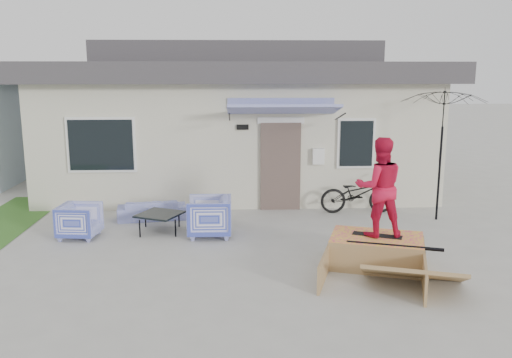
{
  "coord_description": "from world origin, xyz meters",
  "views": [
    {
      "loc": [
        -0.12,
        -8.03,
        3.31
      ],
      "look_at": [
        0.3,
        1.8,
        1.3
      ],
      "focal_mm": 37.49,
      "sensor_mm": 36.0,
      "label": 1
    }
  ],
  "objects_px": {
    "bicycle": "(358,190)",
    "skater": "(380,185)",
    "armchair_left": "(80,219)",
    "patio_umbrella": "(441,143)",
    "skate_ramp": "(376,251)",
    "skateboard": "(377,235)",
    "loveseat": "(152,206)",
    "armchair_right": "(209,215)",
    "coffee_table": "(160,223)"
  },
  "relations": [
    {
      "from": "bicycle",
      "to": "skater",
      "type": "relative_size",
      "value": 1.03
    },
    {
      "from": "armchair_left",
      "to": "patio_umbrella",
      "type": "relative_size",
      "value": 0.33
    },
    {
      "from": "armchair_left",
      "to": "skate_ramp",
      "type": "height_order",
      "value": "armchair_left"
    },
    {
      "from": "armchair_left",
      "to": "bicycle",
      "type": "height_order",
      "value": "bicycle"
    },
    {
      "from": "skateboard",
      "to": "skater",
      "type": "distance_m",
      "value": 0.87
    },
    {
      "from": "loveseat",
      "to": "armchair_left",
      "type": "relative_size",
      "value": 1.99
    },
    {
      "from": "loveseat",
      "to": "skate_ramp",
      "type": "xyz_separation_m",
      "value": [
        4.29,
        -3.13,
        -0.04
      ]
    },
    {
      "from": "armchair_right",
      "to": "skate_ramp",
      "type": "distance_m",
      "value": 3.46
    },
    {
      "from": "loveseat",
      "to": "bicycle",
      "type": "bearing_deg",
      "value": 174.92
    },
    {
      "from": "armchair_left",
      "to": "skater",
      "type": "xyz_separation_m",
      "value": [
        5.55,
        -1.77,
        1.03
      ]
    },
    {
      "from": "skater",
      "to": "armchair_right",
      "type": "bearing_deg",
      "value": -30.49
    },
    {
      "from": "loveseat",
      "to": "patio_umbrella",
      "type": "distance_m",
      "value": 6.59
    },
    {
      "from": "armchair_right",
      "to": "bicycle",
      "type": "relative_size",
      "value": 0.51
    },
    {
      "from": "bicycle",
      "to": "patio_umbrella",
      "type": "distance_m",
      "value": 2.15
    },
    {
      "from": "armchair_right",
      "to": "patio_umbrella",
      "type": "xyz_separation_m",
      "value": [
        5.07,
        0.99,
        1.3
      ]
    },
    {
      "from": "skate_ramp",
      "to": "skater",
      "type": "height_order",
      "value": "skater"
    },
    {
      "from": "skate_ramp",
      "to": "armchair_left",
      "type": "bearing_deg",
      "value": 179.6
    },
    {
      "from": "armchair_left",
      "to": "armchair_right",
      "type": "xyz_separation_m",
      "value": [
        2.59,
        0.0,
        0.06
      ]
    },
    {
      "from": "armchair_left",
      "to": "skateboard",
      "type": "height_order",
      "value": "armchair_left"
    },
    {
      "from": "bicycle",
      "to": "armchair_right",
      "type": "bearing_deg",
      "value": 115.59
    },
    {
      "from": "skater",
      "to": "skateboard",
      "type": "bearing_deg",
      "value": -0.0
    },
    {
      "from": "loveseat",
      "to": "armchair_right",
      "type": "bearing_deg",
      "value": 126.79
    },
    {
      "from": "armchair_left",
      "to": "armchair_right",
      "type": "bearing_deg",
      "value": -83.9
    },
    {
      "from": "skateboard",
      "to": "skater",
      "type": "height_order",
      "value": "skater"
    },
    {
      "from": "armchair_left",
      "to": "skater",
      "type": "bearing_deg",
      "value": -101.63
    },
    {
      "from": "loveseat",
      "to": "bicycle",
      "type": "distance_m",
      "value": 4.78
    },
    {
      "from": "bicycle",
      "to": "skateboard",
      "type": "distance_m",
      "value": 3.44
    },
    {
      "from": "skate_ramp",
      "to": "skater",
      "type": "relative_size",
      "value": 1.21
    },
    {
      "from": "coffee_table",
      "to": "skate_ramp",
      "type": "bearing_deg",
      "value": -28.19
    },
    {
      "from": "coffee_table",
      "to": "patio_umbrella",
      "type": "bearing_deg",
      "value": 6.32
    },
    {
      "from": "skate_ramp",
      "to": "patio_umbrella",
      "type": "bearing_deg",
      "value": 70.65
    },
    {
      "from": "patio_umbrella",
      "to": "skateboard",
      "type": "height_order",
      "value": "patio_umbrella"
    },
    {
      "from": "bicycle",
      "to": "patio_umbrella",
      "type": "xyz_separation_m",
      "value": [
        1.66,
        -0.65,
        1.19
      ]
    },
    {
      "from": "patio_umbrella",
      "to": "skateboard",
      "type": "xyz_separation_m",
      "value": [
        -2.11,
        -2.76,
        -1.21
      ]
    },
    {
      "from": "skate_ramp",
      "to": "skateboard",
      "type": "distance_m",
      "value": 0.29
    },
    {
      "from": "loveseat",
      "to": "armchair_left",
      "type": "distance_m",
      "value": 1.81
    },
    {
      "from": "patio_umbrella",
      "to": "skate_ramp",
      "type": "height_order",
      "value": "patio_umbrella"
    },
    {
      "from": "coffee_table",
      "to": "skateboard",
      "type": "height_order",
      "value": "skateboard"
    },
    {
      "from": "armchair_left",
      "to": "patio_umbrella",
      "type": "height_order",
      "value": "patio_umbrella"
    },
    {
      "from": "skate_ramp",
      "to": "skater",
      "type": "bearing_deg",
      "value": 90.0
    },
    {
      "from": "bicycle",
      "to": "loveseat",
      "type": "bearing_deg",
      "value": 93.82
    },
    {
      "from": "loveseat",
      "to": "armchair_right",
      "type": "distance_m",
      "value": 1.89
    },
    {
      "from": "loveseat",
      "to": "coffee_table",
      "type": "xyz_separation_m",
      "value": [
        0.31,
        -1.0,
        -0.1
      ]
    },
    {
      "from": "armchair_left",
      "to": "coffee_table",
      "type": "distance_m",
      "value": 1.6
    },
    {
      "from": "armchair_left",
      "to": "bicycle",
      "type": "relative_size",
      "value": 0.44
    },
    {
      "from": "skater",
      "to": "bicycle",
      "type": "bearing_deg",
      "value": -97.08
    },
    {
      "from": "loveseat",
      "to": "armchair_right",
      "type": "xyz_separation_m",
      "value": [
        1.35,
        -1.31,
        0.15
      ]
    },
    {
      "from": "armchair_left",
      "to": "patio_umbrella",
      "type": "xyz_separation_m",
      "value": [
        7.66,
        1.0,
        1.37
      ]
    },
    {
      "from": "armchair_right",
      "to": "skateboard",
      "type": "bearing_deg",
      "value": 59.25
    },
    {
      "from": "patio_umbrella",
      "to": "skater",
      "type": "distance_m",
      "value": 3.49
    }
  ]
}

